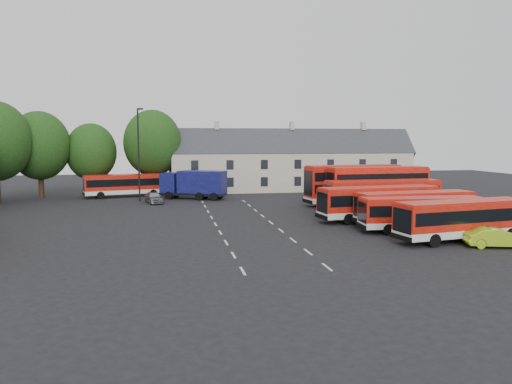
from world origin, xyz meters
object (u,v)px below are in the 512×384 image
box_truck (194,183)px  lime_car (496,238)px  lamppost (139,152)px  silver_car (154,197)px  bus_row_a (463,217)px  bus_dd_south (378,185)px

box_truck → lime_car: box_truck is taller
box_truck → lamppost: lamppost is taller
silver_car → lime_car: 37.42m
bus_row_a → silver_car: (-22.87, 26.39, -1.11)m
bus_row_a → box_truck: (-17.94, 29.71, 0.20)m
silver_car → lamppost: size_ratio=0.36×
box_truck → silver_car: box_truck is taller
bus_row_a → bus_dd_south: size_ratio=0.97×
bus_row_a → bus_dd_south: bus_dd_south is taller
box_truck → lime_car: size_ratio=2.02×
bus_row_a → box_truck: bearing=111.8°
bus_row_a → lime_car: bearing=-75.5°
lime_car → lamppost: bearing=53.1°
silver_car → bus_dd_south: bearing=-33.0°
bus_row_a → bus_dd_south: 17.58m
box_truck → bus_dd_south: bearing=-8.1°
box_truck → silver_car: bearing=-121.5°
box_truck → lamppost: 7.79m
bus_row_a → lamppost: lamppost is taller
lime_car → lamppost: lamppost is taller
bus_dd_south → lime_car: size_ratio=2.67×
bus_row_a → bus_dd_south: (1.06, 17.53, 0.77)m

